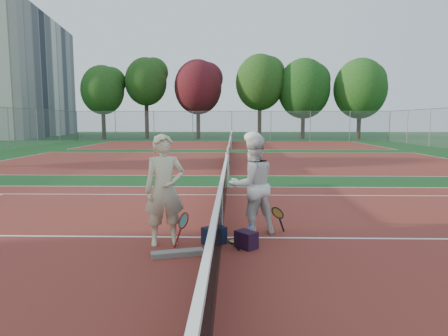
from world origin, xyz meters
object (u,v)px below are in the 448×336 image
(racket_spare, at_px, (235,241))
(sports_bag_purple, at_px, (246,240))
(racket_red, at_px, (184,230))
(racket_black_held, at_px, (277,221))
(water_bottle, at_px, (250,235))
(apartment_block, at_px, (12,77))
(net_main, at_px, (222,210))
(sports_bag_navy, at_px, (214,236))
(player_b, at_px, (252,185))
(player_a, at_px, (164,190))

(racket_spare, bearing_deg, sports_bag_purple, -156.01)
(racket_red, distance_m, racket_black_held, 1.80)
(water_bottle, bearing_deg, apartment_block, 122.74)
(net_main, distance_m, racket_spare, 0.61)
(sports_bag_navy, bearing_deg, player_b, 43.17)
(racket_black_held, bearing_deg, player_a, -36.17)
(racket_red, bearing_deg, water_bottle, -32.84)
(player_b, bearing_deg, racket_red, 7.95)
(apartment_block, bearing_deg, water_bottle, -57.26)
(player_a, xyz_separation_m, water_bottle, (1.45, 0.08, -0.79))
(apartment_block, distance_m, sports_bag_navy, 52.92)
(water_bottle, bearing_deg, sports_bag_navy, -174.89)
(racket_spare, relative_size, sports_bag_purple, 1.72)
(racket_spare, bearing_deg, racket_red, 97.11)
(sports_bag_navy, relative_size, sports_bag_purple, 1.07)
(racket_red, xyz_separation_m, racket_spare, (0.87, 0.22, -0.27))
(racket_spare, relative_size, water_bottle, 2.00)
(racket_black_held, height_order, sports_bag_purple, racket_black_held)
(water_bottle, bearing_deg, racket_black_held, 45.97)
(net_main, bearing_deg, racket_spare, -47.45)
(sports_bag_navy, bearing_deg, racket_red, -167.99)
(player_b, distance_m, sports_bag_navy, 1.21)
(net_main, height_order, sports_bag_navy, net_main)
(apartment_block, bearing_deg, racket_red, -58.39)
(sports_bag_navy, distance_m, sports_bag_purple, 0.58)
(sports_bag_purple, height_order, water_bottle, water_bottle)
(net_main, relative_size, racket_spare, 18.30)
(apartment_block, xyz_separation_m, water_bottle, (28.50, -44.32, -7.35))
(racket_spare, bearing_deg, player_b, -38.82)
(player_a, height_order, racket_spare, player_a)
(racket_black_held, xyz_separation_m, sports_bag_navy, (-1.14, -0.60, -0.11))
(player_b, xyz_separation_m, sports_bag_navy, (-0.68, -0.64, -0.77))
(net_main, bearing_deg, racket_black_held, 12.56)
(racket_black_held, distance_m, sports_bag_purple, 1.01)
(racket_black_held, height_order, water_bottle, racket_black_held)
(racket_spare, xyz_separation_m, sports_bag_navy, (-0.36, -0.11, 0.13))
(net_main, distance_m, apartment_block, 52.62)
(racket_spare, bearing_deg, apartment_block, 25.32)
(racket_spare, bearing_deg, player_a, 89.23)
(racket_spare, bearing_deg, net_main, 35.33)
(player_b, relative_size, racket_black_held, 3.52)
(player_a, relative_size, player_b, 1.02)
(sports_bag_navy, distance_m, water_bottle, 0.62)
(player_b, height_order, racket_red, player_b)
(sports_bag_navy, height_order, sports_bag_purple, sports_bag_navy)
(net_main, bearing_deg, racket_red, -142.29)
(player_b, relative_size, sports_bag_navy, 4.92)
(sports_bag_purple, distance_m, water_bottle, 0.26)
(racket_red, xyz_separation_m, sports_bag_navy, (0.51, 0.11, -0.13))
(apartment_block, distance_m, player_b, 52.65)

